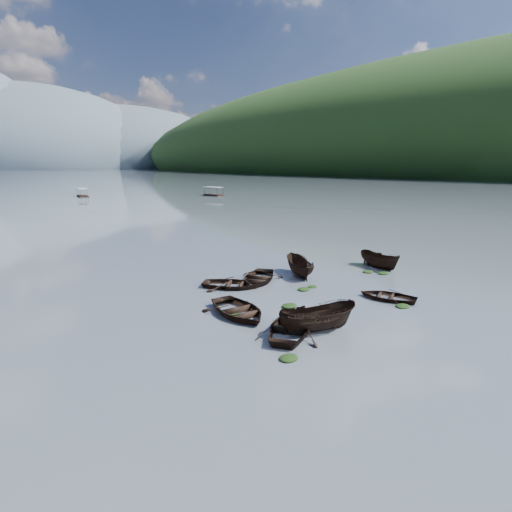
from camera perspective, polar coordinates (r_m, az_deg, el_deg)
ground_plane at (r=25.38m, az=17.42°, el=-9.21°), size 2400.00×2400.00×0.00m
right_hill_far at (r=533.40m, az=25.92°, el=10.76°), size 520.00×1200.00×190.00m
haze_mtn_c at (r=926.71m, az=-29.32°, el=10.84°), size 520.00×520.00×260.00m
haze_mtn_d at (r=974.03m, az=-18.67°, el=11.83°), size 520.00×520.00×220.00m
rowboat_0 at (r=25.60m, az=-2.55°, el=-8.40°), size 4.20×5.48×1.05m
rowboat_1 at (r=23.25m, az=5.12°, el=-10.74°), size 6.03×5.68×1.02m
rowboat_2 at (r=23.57m, az=8.70°, el=-10.50°), size 5.03×3.43×1.82m
rowboat_3 at (r=29.95m, az=18.27°, el=-5.84°), size 4.03×4.66×0.81m
rowboat_5 at (r=38.58m, az=17.18°, el=-1.58°), size 2.23×4.59×1.70m
rowboat_6 at (r=31.05m, az=-3.50°, el=-4.51°), size 5.44×5.56×0.94m
rowboat_7 at (r=32.57m, az=0.31°, el=-3.65°), size 6.10×5.82×1.03m
rowboat_8 at (r=34.56m, az=6.17°, el=-2.73°), size 3.55×4.85×1.76m
weed_clump_0 at (r=20.29m, az=4.69°, el=-14.46°), size 1.03×0.84×0.22m
weed_clump_1 at (r=27.05m, az=4.80°, el=-7.23°), size 1.13×0.90×0.25m
weed_clump_2 at (r=28.67m, az=20.19°, el=-6.83°), size 1.03×0.83×0.22m
weed_clump_3 at (r=30.62m, az=6.86°, el=-4.84°), size 1.02×0.86×0.23m
weed_clump_4 at (r=36.52m, az=17.72°, el=-2.43°), size 1.11×0.88×0.23m
weed_clump_5 at (r=25.13m, az=-2.70°, el=-8.83°), size 1.20×0.97×0.25m
weed_clump_6 at (r=31.42m, az=8.06°, el=-4.41°), size 0.82×0.68×0.17m
weed_clump_7 at (r=36.59m, az=15.72°, el=-2.27°), size 1.04×0.84×0.23m
pontoon_centre at (r=128.22m, az=-23.50°, el=7.80°), size 3.07×6.12×2.26m
pontoon_right at (r=121.59m, az=-6.09°, el=8.56°), size 3.87×6.90×2.49m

